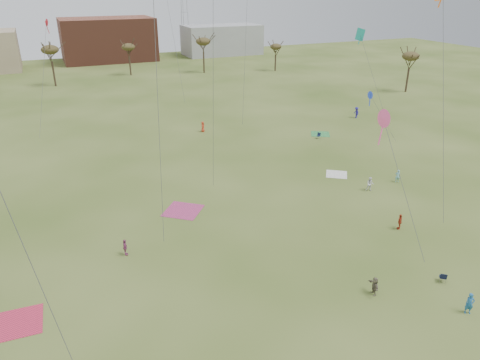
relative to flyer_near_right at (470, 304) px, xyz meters
name	(u,v)px	position (x,y,z in m)	size (l,w,h in m)	color
ground	(308,314)	(-10.40, 4.38, -0.82)	(260.00, 260.00, 0.00)	#374C18
flyer_near_right	(470,304)	(0.00, 0.00, 0.00)	(0.60, 0.39, 1.65)	#205E96
spectator_fore_a	(400,222)	(3.79, 11.25, -0.05)	(0.91, 0.38, 1.55)	#B6361F
spectator_fore_c	(374,286)	(-4.72, 4.38, -0.10)	(1.35, 0.43, 1.45)	brown
flyer_mid_c	(398,176)	(11.18, 19.92, -0.05)	(0.56, 0.37, 1.54)	#7AC5CB
spectator_mid_d	(125,247)	(-20.75, 17.14, -0.08)	(0.87, 0.36, 1.49)	#9D4173
spectator_mid_e	(370,184)	(6.70, 19.27, -0.01)	(0.79, 0.61, 1.62)	silver
flyer_far_b	(203,127)	(-3.21, 47.28, -0.01)	(0.80, 0.52, 1.63)	#C33C21
flyer_far_c	(356,112)	(23.55, 44.19, 0.11)	(1.20, 0.69, 1.86)	navy
blanket_red	(18,323)	(-29.16, 11.59, -0.82)	(3.22, 3.22, 0.03)	#C82847
blanket_cream	(337,174)	(6.03, 24.63, -0.82)	(2.48, 2.48, 0.03)	white
blanket_plum	(183,211)	(-13.88, 23.01, -0.82)	(3.51, 3.51, 0.03)	#AF366B
blanket_olive	(320,134)	(12.93, 38.89, -0.82)	(2.77, 2.77, 0.03)	#348F46
camp_chair_center	(442,279)	(1.17, 3.44, -0.56)	(0.73, 0.74, 0.87)	#121833
camp_chair_right	(318,137)	(11.46, 37.19, -0.56)	(0.73, 0.72, 0.87)	#141E39
tree_line	(99,57)	(-13.25, 83.50, 6.26)	(117.44, 49.32, 8.91)	#3A2B1E
building_brick	(108,39)	(-5.40, 124.38, 5.18)	(26.00, 16.00, 12.00)	brown
building_grey	(222,40)	(29.60, 122.38, 3.68)	(24.00, 12.00, 9.00)	gray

